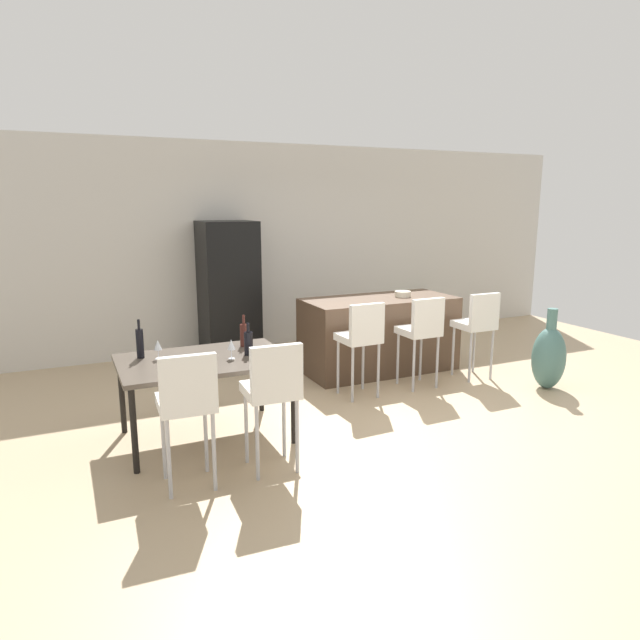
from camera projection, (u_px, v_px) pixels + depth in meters
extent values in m
plane|color=tan|center=(379.00, 401.00, 5.97)|extent=(10.00, 10.00, 0.00)
cube|color=beige|center=(280.00, 246.00, 8.24)|extent=(10.00, 0.12, 2.90)
cube|color=#4C3828|center=(379.00, 334.00, 7.02)|extent=(1.89, 0.85, 0.92)
cube|color=white|center=(358.00, 338.00, 6.03)|extent=(0.41, 0.41, 0.08)
cube|color=white|center=(367.00, 321.00, 5.84)|extent=(0.40, 0.07, 0.36)
cylinder|color=#B2B2B7|center=(338.00, 367.00, 6.17)|extent=(0.03, 0.03, 0.61)
cylinder|color=#B2B2B7|center=(363.00, 363.00, 6.31)|extent=(0.03, 0.03, 0.61)
cylinder|color=#B2B2B7|center=(353.00, 375.00, 5.89)|extent=(0.03, 0.03, 0.61)
cylinder|color=#B2B2B7|center=(378.00, 371.00, 6.03)|extent=(0.03, 0.03, 0.61)
cube|color=white|center=(418.00, 331.00, 6.35)|extent=(0.40, 0.40, 0.08)
cube|color=white|center=(428.00, 315.00, 6.15)|extent=(0.40, 0.06, 0.36)
cylinder|color=#B2B2B7|center=(398.00, 359.00, 6.50)|extent=(0.03, 0.03, 0.61)
cylinder|color=#B2B2B7|center=(421.00, 355.00, 6.63)|extent=(0.03, 0.03, 0.61)
cylinder|color=#B2B2B7|center=(414.00, 366.00, 6.21)|extent=(0.03, 0.03, 0.61)
cylinder|color=#B2B2B7|center=(437.00, 362.00, 6.35)|extent=(0.03, 0.03, 0.61)
cube|color=white|center=(474.00, 325.00, 6.68)|extent=(0.40, 0.40, 0.08)
cube|color=white|center=(485.00, 309.00, 6.48)|extent=(0.40, 0.06, 0.36)
cylinder|color=#B2B2B7|center=(453.00, 351.00, 6.83)|extent=(0.03, 0.03, 0.61)
cylinder|color=#B2B2B7|center=(474.00, 348.00, 6.96)|extent=(0.03, 0.03, 0.61)
cylinder|color=#B2B2B7|center=(470.00, 357.00, 6.54)|extent=(0.03, 0.03, 0.61)
cylinder|color=#B2B2B7|center=(492.00, 354.00, 6.67)|extent=(0.03, 0.03, 0.61)
cube|color=#4C4238|center=(204.00, 361.00, 4.91)|extent=(1.45, 0.99, 0.04)
cylinder|color=black|center=(122.00, 396.00, 5.10)|extent=(0.05, 0.05, 0.70)
cylinder|color=black|center=(261.00, 377.00, 5.65)|extent=(0.05, 0.05, 0.70)
cylinder|color=black|center=(134.00, 431.00, 4.33)|extent=(0.05, 0.05, 0.70)
cylinder|color=black|center=(294.00, 405.00, 4.88)|extent=(0.05, 0.05, 0.70)
cube|color=white|center=(186.00, 402.00, 4.09)|extent=(0.42, 0.42, 0.08)
cube|color=white|center=(188.00, 380.00, 3.89)|extent=(0.40, 0.08, 0.36)
cylinder|color=#B2B2B7|center=(164.00, 441.00, 4.25)|extent=(0.03, 0.03, 0.61)
cylinder|color=#B2B2B7|center=(206.00, 435.00, 4.36)|extent=(0.03, 0.03, 0.61)
cylinder|color=#B2B2B7|center=(169.00, 459.00, 3.96)|extent=(0.03, 0.03, 0.61)
cylinder|color=#B2B2B7|center=(214.00, 452.00, 4.07)|extent=(0.03, 0.03, 0.61)
cube|color=white|center=(270.00, 390.00, 4.36)|extent=(0.42, 0.42, 0.08)
cube|color=white|center=(277.00, 369.00, 4.16)|extent=(0.40, 0.08, 0.36)
cylinder|color=#B2B2B7|center=(246.00, 427.00, 4.52)|extent=(0.03, 0.03, 0.61)
cylinder|color=#B2B2B7|center=(284.00, 421.00, 4.63)|extent=(0.03, 0.03, 0.61)
cylinder|color=#B2B2B7|center=(257.00, 443.00, 4.23)|extent=(0.03, 0.03, 0.61)
cylinder|color=#B2B2B7|center=(297.00, 436.00, 4.34)|extent=(0.03, 0.03, 0.61)
cylinder|color=black|center=(140.00, 344.00, 4.90)|extent=(0.07, 0.07, 0.26)
cylinder|color=black|center=(139.00, 324.00, 4.87)|extent=(0.02, 0.02, 0.09)
cylinder|color=black|center=(248.00, 343.00, 5.01)|extent=(0.08, 0.08, 0.21)
cylinder|color=black|center=(248.00, 328.00, 4.98)|extent=(0.03, 0.03, 0.08)
cylinder|color=#471E19|center=(244.00, 335.00, 5.31)|extent=(0.08, 0.08, 0.21)
cylinder|color=#471E19|center=(244.00, 320.00, 5.28)|extent=(0.03, 0.03, 0.09)
cylinder|color=silver|center=(232.00, 358.00, 4.90)|extent=(0.06, 0.06, 0.00)
cylinder|color=silver|center=(232.00, 354.00, 4.89)|extent=(0.01, 0.01, 0.08)
cone|color=silver|center=(231.00, 344.00, 4.88)|extent=(0.07, 0.07, 0.09)
cylinder|color=silver|center=(159.00, 359.00, 4.89)|extent=(0.06, 0.06, 0.00)
cylinder|color=silver|center=(158.00, 354.00, 4.88)|extent=(0.01, 0.01, 0.08)
cone|color=silver|center=(158.00, 345.00, 4.86)|extent=(0.07, 0.07, 0.09)
cube|color=black|center=(229.00, 290.00, 7.58)|extent=(0.72, 0.68, 1.84)
cylinder|color=beige|center=(403.00, 294.00, 7.02)|extent=(0.20, 0.20, 0.07)
ellipsoid|color=#47706B|center=(549.00, 358.00, 6.34)|extent=(0.37, 0.37, 0.70)
cylinder|color=#47706B|center=(552.00, 319.00, 6.24)|extent=(0.11, 0.11, 0.24)
cylinder|color=#996B4C|center=(424.00, 327.00, 9.06)|extent=(0.24, 0.24, 0.22)
sphere|color=#2D6B33|center=(425.00, 311.00, 9.01)|extent=(0.33, 0.33, 0.33)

